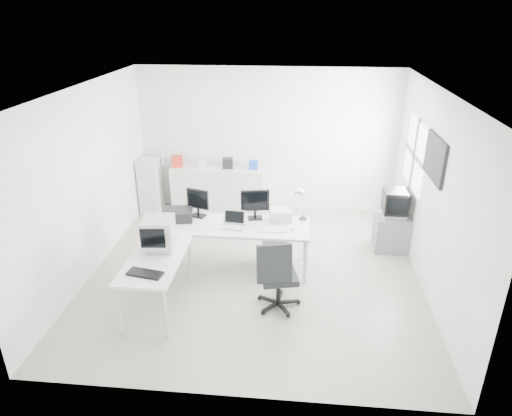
# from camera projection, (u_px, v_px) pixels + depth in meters

# --- Properties ---
(floor) EXTENTS (5.00, 5.00, 0.01)m
(floor) POSITION_uv_depth(u_px,v_px,m) (255.00, 271.00, 7.13)
(floor) COLOR #B9B3A6
(floor) RESTS_ON ground
(ceiling) EXTENTS (5.00, 5.00, 0.01)m
(ceiling) POSITION_uv_depth(u_px,v_px,m) (255.00, 89.00, 5.99)
(ceiling) COLOR white
(ceiling) RESTS_ON back_wall
(back_wall) EXTENTS (5.00, 0.02, 2.80)m
(back_wall) POSITION_uv_depth(u_px,v_px,m) (267.00, 141.00, 8.83)
(back_wall) COLOR white
(back_wall) RESTS_ON floor
(left_wall) EXTENTS (0.02, 5.00, 2.80)m
(left_wall) POSITION_uv_depth(u_px,v_px,m) (88.00, 182.00, 6.78)
(left_wall) COLOR white
(left_wall) RESTS_ON floor
(right_wall) EXTENTS (0.02, 5.00, 2.80)m
(right_wall) POSITION_uv_depth(u_px,v_px,m) (433.00, 195.00, 6.34)
(right_wall) COLOR white
(right_wall) RESTS_ON floor
(window) EXTENTS (0.02, 1.20, 1.10)m
(window) POSITION_uv_depth(u_px,v_px,m) (415.00, 155.00, 7.35)
(window) COLOR white
(window) RESTS_ON right_wall
(wall_picture) EXTENTS (0.04, 0.90, 0.60)m
(wall_picture) POSITION_uv_depth(u_px,v_px,m) (435.00, 158.00, 6.23)
(wall_picture) COLOR black
(wall_picture) RESTS_ON right_wall
(main_desk) EXTENTS (2.40, 0.80, 0.75)m
(main_desk) POSITION_uv_depth(u_px,v_px,m) (231.00, 246.00, 7.11)
(main_desk) COLOR silver
(main_desk) RESTS_ON floor
(side_desk) EXTENTS (0.70, 1.40, 0.75)m
(side_desk) POSITION_uv_depth(u_px,v_px,m) (157.00, 282.00, 6.18)
(side_desk) COLOR silver
(side_desk) RESTS_ON floor
(drawer_pedestal) EXTENTS (0.40, 0.50, 0.60)m
(drawer_pedestal) POSITION_uv_depth(u_px,v_px,m) (276.00, 251.00, 7.12)
(drawer_pedestal) COLOR silver
(drawer_pedestal) RESTS_ON floor
(inkjet_printer) EXTENTS (0.53, 0.44, 0.17)m
(inkjet_printer) POSITION_uv_depth(u_px,v_px,m) (177.00, 215.00, 7.09)
(inkjet_printer) COLOR black
(inkjet_printer) RESTS_ON main_desk
(lcd_monitor_small) EXTENTS (0.42, 0.31, 0.46)m
(lcd_monitor_small) POSITION_uv_depth(u_px,v_px,m) (198.00, 203.00, 7.14)
(lcd_monitor_small) COLOR black
(lcd_monitor_small) RESTS_ON main_desk
(lcd_monitor_large) EXTENTS (0.47, 0.25, 0.46)m
(lcd_monitor_large) POSITION_uv_depth(u_px,v_px,m) (255.00, 205.00, 7.06)
(lcd_monitor_large) COLOR black
(lcd_monitor_large) RESTS_ON main_desk
(laptop) EXTENTS (0.33, 0.34, 0.20)m
(laptop) POSITION_uv_depth(u_px,v_px,m) (233.00, 221.00, 6.82)
(laptop) COLOR #B7B7BA
(laptop) RESTS_ON main_desk
(white_keyboard) EXTENTS (0.45, 0.17, 0.02)m
(white_keyboard) POSITION_uv_depth(u_px,v_px,m) (272.00, 230.00, 6.76)
(white_keyboard) COLOR silver
(white_keyboard) RESTS_ON main_desk
(white_mouse) EXTENTS (0.05, 0.05, 0.05)m
(white_mouse) POSITION_uv_depth(u_px,v_px,m) (293.00, 229.00, 6.77)
(white_mouse) COLOR silver
(white_mouse) RESTS_ON main_desk
(laser_printer) EXTENTS (0.36, 0.32, 0.18)m
(laser_printer) POSITION_uv_depth(u_px,v_px,m) (281.00, 215.00, 7.05)
(laser_printer) COLOR #BABABA
(laser_printer) RESTS_ON main_desk
(desk_lamp) EXTENTS (0.18, 0.18, 0.47)m
(desk_lamp) POSITION_uv_depth(u_px,v_px,m) (304.00, 205.00, 7.04)
(desk_lamp) COLOR silver
(desk_lamp) RESTS_ON main_desk
(crt_monitor) EXTENTS (0.48, 0.48, 0.51)m
(crt_monitor) POSITION_uv_depth(u_px,v_px,m) (159.00, 233.00, 6.15)
(crt_monitor) COLOR #B7B7BA
(crt_monitor) RESTS_ON side_desk
(black_keyboard) EXTENTS (0.47, 0.26, 0.03)m
(black_keyboard) POSITION_uv_depth(u_px,v_px,m) (145.00, 273.00, 5.66)
(black_keyboard) COLOR black
(black_keyboard) RESTS_ON side_desk
(office_chair) EXTENTS (0.74, 0.74, 1.07)m
(office_chair) POSITION_uv_depth(u_px,v_px,m) (279.00, 273.00, 6.10)
(office_chair) COLOR #282B2E
(office_chair) RESTS_ON floor
(tv_cabinet) EXTENTS (0.57, 0.46, 0.62)m
(tv_cabinet) POSITION_uv_depth(u_px,v_px,m) (391.00, 233.00, 7.67)
(tv_cabinet) COLOR slate
(tv_cabinet) RESTS_ON floor
(crt_tv) EXTENTS (0.50, 0.48, 0.45)m
(crt_tv) POSITION_uv_depth(u_px,v_px,m) (395.00, 204.00, 7.45)
(crt_tv) COLOR black
(crt_tv) RESTS_ON tv_cabinet
(sideboard) EXTENTS (1.83, 0.46, 0.92)m
(sideboard) POSITION_uv_depth(u_px,v_px,m) (219.00, 189.00, 9.07)
(sideboard) COLOR silver
(sideboard) RESTS_ON floor
(clutter_box_a) EXTENTS (0.25, 0.24, 0.21)m
(clutter_box_a) POSITION_uv_depth(u_px,v_px,m) (177.00, 161.00, 8.91)
(clutter_box_a) COLOR red
(clutter_box_a) RESTS_ON sideboard
(clutter_box_b) EXTENTS (0.14, 0.12, 0.13)m
(clutter_box_b) POSITION_uv_depth(u_px,v_px,m) (202.00, 164.00, 8.88)
(clutter_box_b) COLOR silver
(clutter_box_b) RESTS_ON sideboard
(clutter_box_c) EXTENTS (0.22, 0.20, 0.19)m
(clutter_box_c) POSITION_uv_depth(u_px,v_px,m) (228.00, 163.00, 8.82)
(clutter_box_c) COLOR black
(clutter_box_c) RESTS_ON sideboard
(clutter_box_d) EXTENTS (0.17, 0.15, 0.16)m
(clutter_box_d) POSITION_uv_depth(u_px,v_px,m) (253.00, 165.00, 8.78)
(clutter_box_d) COLOR #1A45B8
(clutter_box_d) RESTS_ON sideboard
(clutter_bottle) EXTENTS (0.07, 0.07, 0.22)m
(clutter_bottle) POSITION_uv_depth(u_px,v_px,m) (163.00, 160.00, 8.97)
(clutter_bottle) COLOR silver
(clutter_bottle) RESTS_ON sideboard
(filing_cabinet) EXTENTS (0.38, 0.45, 1.08)m
(filing_cabinet) POSITION_uv_depth(u_px,v_px,m) (151.00, 186.00, 9.01)
(filing_cabinet) COLOR silver
(filing_cabinet) RESTS_ON floor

